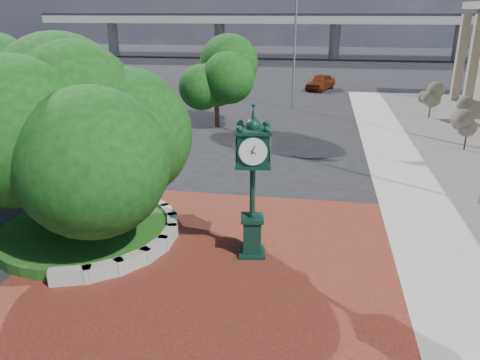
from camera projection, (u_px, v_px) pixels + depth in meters
name	position (u px, v px, depth m)	size (l,w,h in m)	color
ground	(218.00, 248.00, 16.42)	(200.00, 200.00, 0.00)	black
plaza	(211.00, 262.00, 15.49)	(12.00, 12.00, 0.04)	maroon
planter_wall	(144.00, 235.00, 16.76)	(2.96, 6.77, 0.54)	#9E9B93
grass_bed	(85.00, 232.00, 17.16)	(6.10, 6.10, 0.40)	#1F4012
overpass	(305.00, 19.00, 79.07)	(90.00, 12.00, 7.50)	#9E9B93
tree_planter	(73.00, 139.00, 15.95)	(5.20, 5.20, 6.33)	#38281C
tree_street	(216.00, 81.00, 32.63)	(4.40, 4.40, 5.45)	#38281C
post_clock	(253.00, 177.00, 15.00)	(1.20, 1.20, 5.13)	black
parked_car	(321.00, 82.00, 49.10)	(1.88, 4.68, 1.59)	maroon
street_lamp_near	(298.00, 37.00, 37.81)	(2.21, 0.78, 10.05)	slate
street_lamp_far	(297.00, 27.00, 55.13)	(2.25, 0.89, 10.29)	slate
shrub_near	(468.00, 124.00, 27.38)	(1.20, 1.20, 2.20)	#38281C
shrub_mid	(470.00, 113.00, 30.40)	(1.20, 1.20, 2.20)	#38281C
shrub_far	(431.00, 98.00, 35.81)	(1.20, 1.20, 2.20)	#38281C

